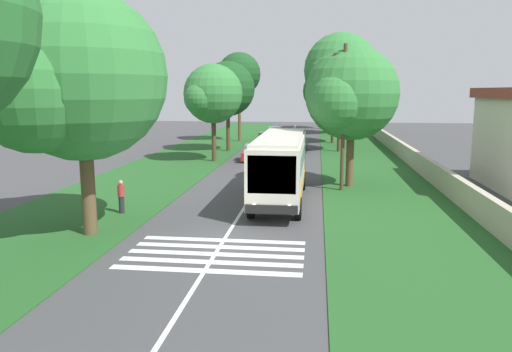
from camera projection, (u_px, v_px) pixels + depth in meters
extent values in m
plane|color=#424244|center=(222.00, 242.00, 20.53)|extent=(160.00, 160.00, 0.00)
cube|color=#235623|center=(150.00, 176.00, 36.18)|extent=(120.00, 8.00, 0.04)
cube|color=#235623|center=(381.00, 181.00, 34.21)|extent=(120.00, 8.00, 0.04)
cube|color=silver|center=(262.00, 179.00, 35.20)|extent=(110.00, 0.16, 0.01)
cube|color=silver|center=(281.00, 165.00, 27.77)|extent=(11.00, 2.50, 2.90)
cube|color=slate|center=(281.00, 155.00, 27.97)|extent=(9.68, 2.54, 0.85)
cube|color=slate|center=(272.00, 175.00, 22.37)|extent=(0.08, 2.20, 1.74)
cube|color=orange|center=(280.00, 182.00, 27.94)|extent=(10.78, 2.53, 0.36)
cube|color=silver|center=(281.00, 137.00, 27.50)|extent=(10.56, 2.30, 0.18)
cube|color=black|center=(271.00, 209.00, 22.52)|extent=(0.16, 2.40, 0.40)
sphere|color=#F2EDCC|center=(254.00, 206.00, 22.65)|extent=(0.24, 0.24, 0.24)
sphere|color=#F2EDCC|center=(289.00, 207.00, 22.46)|extent=(0.24, 0.24, 0.24)
cylinder|color=black|center=(251.00, 207.00, 24.35)|extent=(1.10, 0.32, 1.10)
cylinder|color=black|center=(266.00, 180.00, 31.59)|extent=(1.10, 0.32, 1.10)
cylinder|color=black|center=(298.00, 208.00, 24.08)|extent=(1.10, 0.32, 1.10)
cylinder|color=black|center=(303.00, 181.00, 31.31)|extent=(1.10, 0.32, 1.10)
cube|color=silver|center=(205.00, 271.00, 17.29)|extent=(0.45, 6.80, 0.01)
cube|color=silver|center=(210.00, 262.00, 18.17)|extent=(0.45, 6.80, 0.01)
cube|color=silver|center=(215.00, 254.00, 19.05)|extent=(0.45, 6.80, 0.01)
cube|color=silver|center=(220.00, 247.00, 19.94)|extent=(0.45, 6.80, 0.01)
cube|color=silver|center=(224.00, 240.00, 20.82)|extent=(0.45, 6.80, 0.01)
cube|color=#B21E1E|center=(254.00, 155.00, 44.53)|extent=(4.30, 1.75, 0.70)
cube|color=slate|center=(254.00, 148.00, 44.33)|extent=(2.00, 1.61, 0.55)
cylinder|color=black|center=(243.00, 159.00, 43.34)|extent=(0.64, 0.22, 0.64)
cylinder|color=black|center=(247.00, 155.00, 45.98)|extent=(0.64, 0.22, 0.64)
cylinder|color=black|center=(261.00, 159.00, 43.15)|extent=(0.64, 0.22, 0.64)
cylinder|color=black|center=(264.00, 155.00, 45.80)|extent=(0.64, 0.22, 0.64)
cube|color=black|center=(298.00, 146.00, 51.23)|extent=(4.30, 1.75, 0.70)
cube|color=slate|center=(298.00, 140.00, 51.03)|extent=(2.00, 1.61, 0.55)
cylinder|color=black|center=(290.00, 150.00, 50.04)|extent=(0.64, 0.22, 0.64)
cylinder|color=black|center=(291.00, 147.00, 52.68)|extent=(0.64, 0.22, 0.64)
cylinder|color=black|center=(305.00, 150.00, 49.86)|extent=(0.64, 0.22, 0.64)
cylinder|color=black|center=(306.00, 147.00, 52.50)|extent=(0.64, 0.22, 0.64)
cube|color=silver|center=(266.00, 140.00, 57.61)|extent=(4.30, 1.75, 0.70)
cube|color=slate|center=(266.00, 135.00, 57.41)|extent=(2.00, 1.61, 0.55)
cylinder|color=black|center=(258.00, 143.00, 56.42)|extent=(0.64, 0.22, 0.64)
cylinder|color=black|center=(261.00, 140.00, 59.06)|extent=(0.64, 0.22, 0.64)
cylinder|color=black|center=(272.00, 143.00, 56.23)|extent=(0.64, 0.22, 0.64)
cylinder|color=black|center=(274.00, 141.00, 58.88)|extent=(0.64, 0.22, 0.64)
cube|color=#B7A893|center=(275.00, 134.00, 65.94)|extent=(4.30, 1.75, 0.70)
cube|color=slate|center=(275.00, 129.00, 65.74)|extent=(2.00, 1.61, 0.55)
cylinder|color=black|center=(268.00, 136.00, 64.75)|extent=(0.64, 0.22, 0.64)
cylinder|color=black|center=(270.00, 134.00, 67.39)|extent=(0.64, 0.22, 0.64)
cylinder|color=black|center=(280.00, 136.00, 64.56)|extent=(0.64, 0.22, 0.64)
cylinder|color=black|center=(281.00, 134.00, 67.20)|extent=(0.64, 0.22, 0.64)
cylinder|color=brown|center=(88.00, 179.00, 21.23)|extent=(0.60, 0.60, 4.80)
sphere|color=#337A38|center=(82.00, 76.00, 20.50)|extent=(7.03, 7.03, 7.03)
sphere|color=#337A38|center=(104.00, 89.00, 22.65)|extent=(5.23, 5.23, 5.23)
sphere|color=#337A38|center=(35.00, 89.00, 18.99)|extent=(4.97, 4.97, 4.97)
cylinder|color=#4C3826|center=(228.00, 127.00, 51.04)|extent=(0.39, 0.39, 4.80)
sphere|color=#19471E|center=(228.00, 89.00, 50.38)|extent=(5.52, 5.52, 5.52)
sphere|color=#19471E|center=(231.00, 93.00, 52.07)|extent=(3.48, 3.48, 3.48)
sphere|color=#19471E|center=(217.00, 93.00, 49.19)|extent=(3.58, 3.58, 3.58)
cylinder|color=#4C3826|center=(214.00, 136.00, 43.51)|extent=(0.40, 0.40, 4.46)
sphere|color=#337A38|center=(213.00, 94.00, 42.89)|extent=(5.10, 5.10, 5.10)
sphere|color=#337A38|center=(217.00, 98.00, 44.45)|extent=(3.47, 3.47, 3.47)
sphere|color=#337A38|center=(201.00, 98.00, 41.80)|extent=(2.91, 2.91, 2.91)
cylinder|color=brown|center=(239.00, 114.00, 60.69)|extent=(0.36, 0.36, 6.66)
sphere|color=#19471E|center=(239.00, 74.00, 59.89)|extent=(5.19, 5.19, 5.19)
sphere|color=#19471E|center=(241.00, 78.00, 61.47)|extent=(2.94, 2.94, 2.94)
sphere|color=#19471E|center=(231.00, 77.00, 58.78)|extent=(2.99, 2.99, 2.99)
cylinder|color=#4C3826|center=(340.00, 121.00, 50.41)|extent=(0.40, 0.40, 6.12)
sphere|color=#337A38|center=(341.00, 70.00, 49.55)|extent=(7.37, 7.37, 7.37)
sphere|color=#337A38|center=(340.00, 76.00, 51.81)|extent=(4.42, 4.42, 4.42)
sphere|color=#337A38|center=(330.00, 75.00, 47.97)|extent=(4.18, 4.18, 4.18)
cylinder|color=#3D2D1E|center=(328.00, 110.00, 80.37)|extent=(0.57, 0.57, 6.10)
sphere|color=#337A38|center=(329.00, 81.00, 79.60)|extent=(5.34, 5.34, 5.34)
sphere|color=#337A38|center=(329.00, 84.00, 81.24)|extent=(3.59, 3.59, 3.59)
sphere|color=#337A38|center=(324.00, 84.00, 78.46)|extent=(3.32, 3.32, 3.32)
cylinder|color=brown|center=(350.00, 153.00, 32.10)|extent=(0.49, 0.49, 4.33)
sphere|color=#337A38|center=(352.00, 93.00, 31.45)|extent=(5.94, 5.94, 5.94)
sphere|color=#337A38|center=(350.00, 100.00, 33.27)|extent=(3.58, 3.58, 3.58)
sphere|color=#337A38|center=(338.00, 101.00, 30.18)|extent=(3.54, 3.54, 3.54)
cylinder|color=#3D2D1E|center=(335.00, 116.00, 70.95)|extent=(0.51, 0.51, 5.22)
sphere|color=#19471E|center=(336.00, 82.00, 70.16)|extent=(7.49, 7.49, 7.49)
sphere|color=#19471E|center=(336.00, 86.00, 72.45)|extent=(4.56, 4.56, 4.56)
sphere|color=#19471E|center=(329.00, 86.00, 68.56)|extent=(5.09, 5.09, 5.09)
cylinder|color=#4C3826|center=(333.00, 123.00, 58.71)|extent=(0.38, 0.38, 4.74)
sphere|color=#286B2D|center=(334.00, 86.00, 57.99)|extent=(6.80, 6.80, 6.80)
sphere|color=#286B2D|center=(333.00, 91.00, 60.07)|extent=(4.96, 4.96, 4.96)
sphere|color=#286B2D|center=(325.00, 91.00, 56.54)|extent=(5.04, 5.04, 5.04)
cylinder|color=#473828|center=(343.00, 118.00, 30.38)|extent=(0.24, 0.24, 8.91)
cube|color=#3D3326|center=(345.00, 54.00, 29.72)|extent=(0.12, 1.40, 0.12)
cube|color=#B2A893|center=(418.00, 161.00, 38.57)|extent=(70.00, 0.40, 1.43)
cylinder|color=#26262D|center=(122.00, 205.00, 25.25)|extent=(0.28, 0.28, 0.85)
cylinder|color=#B23333|center=(121.00, 191.00, 25.13)|extent=(0.34, 0.34, 0.60)
sphere|color=tan|center=(121.00, 183.00, 25.06)|extent=(0.24, 0.24, 0.24)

